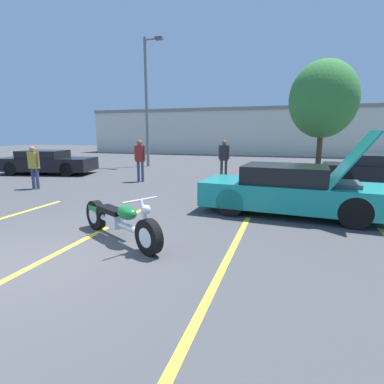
{
  "coord_description": "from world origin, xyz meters",
  "views": [
    {
      "loc": [
        3.96,
        -3.42,
        2.07
      ],
      "look_at": [
        1.98,
        2.7,
        0.8
      ],
      "focal_mm": 28.0,
      "sensor_mm": 36.0,
      "label": 1
    }
  ],
  "objects_px": {
    "parked_car_left_row": "(47,162)",
    "spectator_midground": "(140,157)",
    "spectator_by_show_car": "(224,156)",
    "tree_background": "(323,99)",
    "show_car_hood_open": "(292,190)",
    "spectator_near_motorcycle": "(34,164)",
    "motorcycle": "(119,221)",
    "parked_car_right_row": "(382,171)",
    "light_pole": "(148,98)"
  },
  "relations": [
    {
      "from": "light_pole",
      "to": "parked_car_right_row",
      "type": "xyz_separation_m",
      "value": [
        11.87,
        -3.79,
        -3.58
      ]
    },
    {
      "from": "parked_car_left_row",
      "to": "spectator_midground",
      "type": "xyz_separation_m",
      "value": [
        5.75,
        -0.8,
        0.48
      ]
    },
    {
      "from": "spectator_by_show_car",
      "to": "spectator_midground",
      "type": "bearing_deg",
      "value": -151.8
    },
    {
      "from": "motorcycle",
      "to": "spectator_midground",
      "type": "bearing_deg",
      "value": 142.6
    },
    {
      "from": "show_car_hood_open",
      "to": "parked_car_left_row",
      "type": "relative_size",
      "value": 0.94
    },
    {
      "from": "tree_background",
      "to": "parked_car_left_row",
      "type": "distance_m",
      "value": 15.9
    },
    {
      "from": "spectator_by_show_car",
      "to": "motorcycle",
      "type": "bearing_deg",
      "value": -92.05
    },
    {
      "from": "tree_background",
      "to": "light_pole",
      "type": "bearing_deg",
      "value": -164.67
    },
    {
      "from": "tree_background",
      "to": "parked_car_right_row",
      "type": "distance_m",
      "value": 7.61
    },
    {
      "from": "parked_car_right_row",
      "to": "spectator_by_show_car",
      "type": "height_order",
      "value": "spectator_by_show_car"
    },
    {
      "from": "tree_background",
      "to": "show_car_hood_open",
      "type": "distance_m",
      "value": 12.55
    },
    {
      "from": "light_pole",
      "to": "show_car_hood_open",
      "type": "relative_size",
      "value": 1.64
    },
    {
      "from": "parked_car_right_row",
      "to": "spectator_midground",
      "type": "relative_size",
      "value": 2.55
    },
    {
      "from": "parked_car_right_row",
      "to": "spectator_by_show_car",
      "type": "distance_m",
      "value": 6.28
    },
    {
      "from": "show_car_hood_open",
      "to": "spectator_near_motorcycle",
      "type": "xyz_separation_m",
      "value": [
        -9.13,
        0.81,
        0.31
      ]
    },
    {
      "from": "parked_car_right_row",
      "to": "show_car_hood_open",
      "type": "bearing_deg",
      "value": -115.29
    },
    {
      "from": "parked_car_left_row",
      "to": "motorcycle",
      "type": "bearing_deg",
      "value": -52.79
    },
    {
      "from": "tree_background",
      "to": "spectator_near_motorcycle",
      "type": "distance_m",
      "value": 15.8
    },
    {
      "from": "light_pole",
      "to": "tree_background",
      "type": "distance_m",
      "value": 10.49
    },
    {
      "from": "light_pole",
      "to": "motorcycle",
      "type": "xyz_separation_m",
      "value": [
        5.31,
        -12.25,
        -3.78
      ]
    },
    {
      "from": "parked_car_left_row",
      "to": "spectator_by_show_car",
      "type": "xyz_separation_m",
      "value": [
        9.02,
        0.95,
        0.47
      ]
    },
    {
      "from": "parked_car_left_row",
      "to": "spectator_midground",
      "type": "height_order",
      "value": "spectator_midground"
    },
    {
      "from": "motorcycle",
      "to": "show_car_hood_open",
      "type": "relative_size",
      "value": 0.51
    },
    {
      "from": "spectator_near_motorcycle",
      "to": "spectator_midground",
      "type": "distance_m",
      "value": 4.04
    },
    {
      "from": "parked_car_right_row",
      "to": "parked_car_left_row",
      "type": "xyz_separation_m",
      "value": [
        -15.29,
        -1.07,
        -0.01
      ]
    },
    {
      "from": "spectator_near_motorcycle",
      "to": "light_pole",
      "type": "bearing_deg",
      "value": 85.68
    },
    {
      "from": "show_car_hood_open",
      "to": "spectator_by_show_car",
      "type": "distance_m",
      "value": 6.05
    },
    {
      "from": "motorcycle",
      "to": "parked_car_right_row",
      "type": "xyz_separation_m",
      "value": [
        6.57,
        8.46,
        0.21
      ]
    },
    {
      "from": "motorcycle",
      "to": "light_pole",
      "type": "bearing_deg",
      "value": 141.75
    },
    {
      "from": "light_pole",
      "to": "tree_background",
      "type": "xyz_separation_m",
      "value": [
        10.11,
        2.77,
        -0.16
      ]
    },
    {
      "from": "motorcycle",
      "to": "parked_car_left_row",
      "type": "distance_m",
      "value": 11.44
    },
    {
      "from": "light_pole",
      "to": "spectator_near_motorcycle",
      "type": "distance_m",
      "value": 9.02
    },
    {
      "from": "tree_background",
      "to": "parked_car_left_row",
      "type": "height_order",
      "value": "tree_background"
    },
    {
      "from": "tree_background",
      "to": "spectator_midground",
      "type": "relative_size",
      "value": 3.53
    },
    {
      "from": "parked_car_left_row",
      "to": "spectator_by_show_car",
      "type": "distance_m",
      "value": 9.08
    },
    {
      "from": "spectator_midground",
      "to": "light_pole",
      "type": "bearing_deg",
      "value": 112.42
    },
    {
      "from": "spectator_by_show_car",
      "to": "spectator_midground",
      "type": "xyz_separation_m",
      "value": [
        -3.27,
        -1.75,
        0.01
      ]
    },
    {
      "from": "light_pole",
      "to": "spectator_midground",
      "type": "distance_m",
      "value": 6.87
    },
    {
      "from": "spectator_midground",
      "to": "spectator_near_motorcycle",
      "type": "bearing_deg",
      "value": -137.38
    },
    {
      "from": "parked_car_left_row",
      "to": "parked_car_right_row",
      "type": "bearing_deg",
      "value": -8.5
    },
    {
      "from": "tree_background",
      "to": "show_car_hood_open",
      "type": "height_order",
      "value": "tree_background"
    },
    {
      "from": "parked_car_left_row",
      "to": "spectator_near_motorcycle",
      "type": "xyz_separation_m",
      "value": [
        2.78,
        -3.54,
        0.35
      ]
    },
    {
      "from": "motorcycle",
      "to": "parked_car_right_row",
      "type": "distance_m",
      "value": 10.71
    },
    {
      "from": "parked_car_left_row",
      "to": "light_pole",
      "type": "bearing_deg",
      "value": 42.42
    },
    {
      "from": "spectator_near_motorcycle",
      "to": "spectator_midground",
      "type": "height_order",
      "value": "spectator_midground"
    },
    {
      "from": "parked_car_left_row",
      "to": "spectator_midground",
      "type": "distance_m",
      "value": 5.83
    },
    {
      "from": "spectator_by_show_car",
      "to": "parked_car_left_row",
      "type": "bearing_deg",
      "value": -173.99
    },
    {
      "from": "tree_background",
      "to": "spectator_near_motorcycle",
      "type": "xyz_separation_m",
      "value": [
        -10.74,
        -11.17,
        -3.08
      ]
    },
    {
      "from": "light_pole",
      "to": "show_car_hood_open",
      "type": "distance_m",
      "value": 13.02
    },
    {
      "from": "parked_car_right_row",
      "to": "spectator_near_motorcycle",
      "type": "distance_m",
      "value": 13.33
    }
  ]
}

